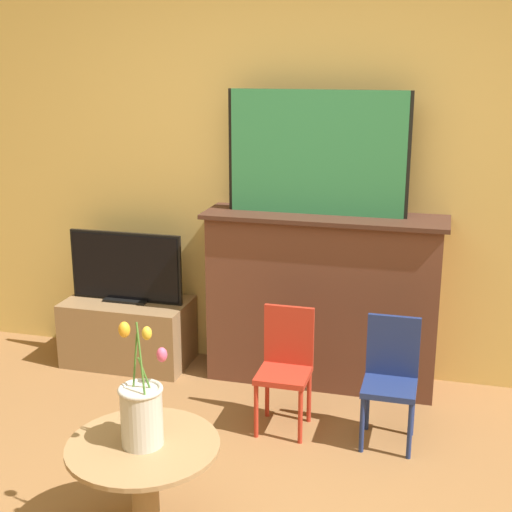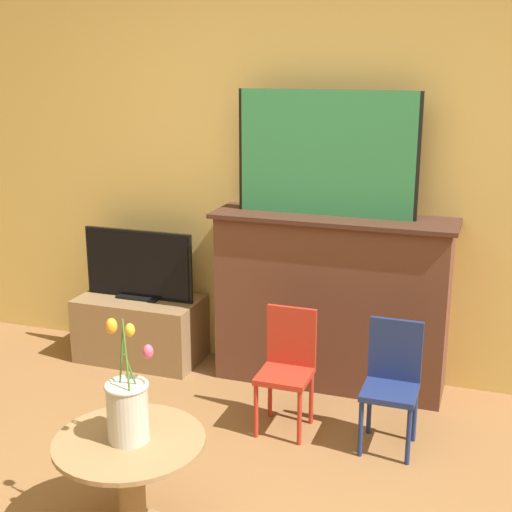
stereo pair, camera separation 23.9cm
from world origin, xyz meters
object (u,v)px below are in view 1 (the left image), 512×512
Objects in this scene: painting at (317,153)px; chair_red at (286,362)px; tv_monitor at (126,268)px; chair_blue at (391,374)px; vase_tulips at (142,411)px.

painting reaches higher than chair_red.
chair_blue is at bearing -17.79° from tv_monitor.
vase_tulips reaches higher than chair_blue.
chair_red is 1.16m from vase_tulips.
tv_monitor is 1.30m from chair_red.
chair_red is at bearing 179.68° from chair_blue.
chair_red is at bearing 73.37° from vase_tulips.
tv_monitor is 1.83m from vase_tulips.
chair_red and chair_blue have the same top height.
painting is 1.29m from chair_blue.
tv_monitor is (-1.18, -0.06, -0.75)m from painting.
tv_monitor is 1.13× the size of chair_blue.
vase_tulips is at bearing -63.09° from tv_monitor.
chair_blue is 1.41m from vase_tulips.
chair_blue is at bearing -49.72° from painting.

